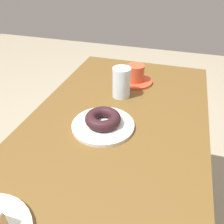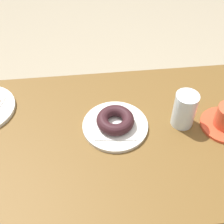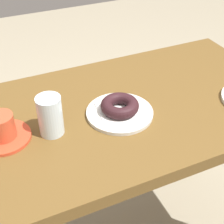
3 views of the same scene
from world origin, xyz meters
name	(u,v)px [view 2 (image 2 of 3)]	position (x,y,z in m)	size (l,w,h in m)	color
table	(114,153)	(0.00, 0.00, 0.68)	(1.15, 0.60, 0.77)	brown
plate_chocolate_ring	(115,126)	(-0.01, -0.03, 0.78)	(0.20, 0.20, 0.01)	silver
napkin_chocolate_ring	(115,124)	(-0.01, -0.03, 0.79)	(0.13, 0.13, 0.00)	white
donut_chocolate_ring	(115,120)	(-0.01, -0.03, 0.81)	(0.12, 0.12, 0.04)	#30171C
water_glass	(184,110)	(-0.22, -0.03, 0.83)	(0.07, 0.07, 0.12)	silver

